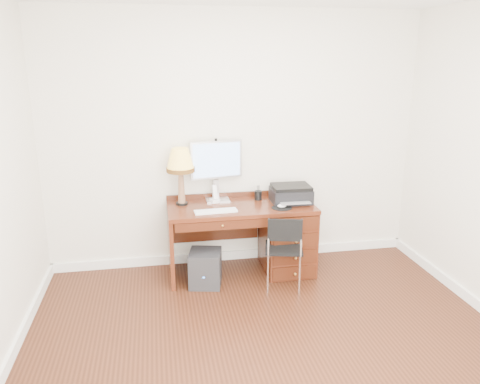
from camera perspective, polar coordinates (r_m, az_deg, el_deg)
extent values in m
plane|color=black|center=(3.91, 4.04, -18.53)|extent=(4.00, 4.00, 0.00)
plane|color=silver|center=(5.00, -0.62, 6.17)|extent=(4.00, 0.00, 4.00)
cube|color=white|center=(5.37, -0.55, -7.65)|extent=(4.00, 0.03, 0.10)
cube|color=white|center=(3.96, -26.86, -19.08)|extent=(0.03, 3.50, 0.10)
cube|color=#522111|center=(4.81, 0.12, -1.86)|extent=(1.50, 0.65, 0.04)
cube|color=#522111|center=(5.05, 5.73, -5.57)|extent=(0.50, 0.61, 0.71)
cube|color=#522111|center=(4.87, -8.41, -6.51)|extent=(0.04, 0.61, 0.71)
cube|color=#411A0D|center=(5.14, -3.12, -3.84)|extent=(0.96, 0.03, 0.39)
cube|color=#411A0D|center=(4.51, -2.18, -4.06)|extent=(0.91, 0.03, 0.09)
sphere|color=#BF8C3F|center=(4.76, 6.84, -7.04)|extent=(0.03, 0.03, 0.03)
cube|color=silver|center=(4.96, -2.74, -0.96)|extent=(0.27, 0.21, 0.02)
cube|color=silver|center=(4.98, -2.84, 0.41)|extent=(0.06, 0.04, 0.20)
cube|color=silver|center=(4.89, -2.86, 3.95)|extent=(0.55, 0.13, 0.40)
cube|color=#4C8CF2|center=(4.86, -2.82, 3.89)|extent=(0.50, 0.09, 0.35)
cube|color=white|center=(4.61, -2.96, -2.34)|extent=(0.43, 0.14, 0.02)
cylinder|color=black|center=(4.74, 5.12, -1.93)|extent=(0.21, 0.21, 0.01)
ellipsoid|color=white|center=(4.73, 5.12, -1.69)|extent=(0.09, 0.06, 0.04)
cube|color=black|center=(4.93, 6.21, -0.39)|extent=(0.41, 0.33, 0.15)
cube|color=black|center=(4.90, 6.24, 0.63)|extent=(0.40, 0.31, 0.04)
cylinder|color=black|center=(4.86, -7.10, -1.40)|extent=(0.12, 0.12, 0.02)
cone|color=brown|center=(4.81, -7.17, 0.71)|extent=(0.08, 0.08, 0.35)
cone|color=#E7BC49|center=(4.74, -7.29, 4.01)|extent=(0.28, 0.28, 0.22)
cylinder|color=#593814|center=(4.77, -7.25, 2.73)|extent=(0.29, 0.29, 0.04)
cube|color=white|center=(4.90, -3.10, -1.05)|extent=(0.11, 0.11, 0.04)
cube|color=white|center=(4.87, -3.12, -0.02)|extent=(0.06, 0.07, 0.15)
cylinder|color=black|center=(4.98, 2.23, -0.41)|extent=(0.08, 0.08, 0.10)
cube|color=black|center=(4.66, 5.36, -6.81)|extent=(0.44, 0.44, 0.02)
cube|color=black|center=(4.42, 6.04, -4.65)|extent=(0.32, 0.10, 0.22)
cylinder|color=silver|center=(4.84, 3.05, -8.46)|extent=(0.02, 0.02, 0.40)
cylinder|color=silver|center=(4.92, 6.55, -8.14)|extent=(0.02, 0.02, 0.40)
cylinder|color=silver|center=(4.58, 3.94, -10.03)|extent=(0.02, 0.02, 0.40)
cylinder|color=silver|center=(4.66, 7.65, -9.66)|extent=(0.02, 0.02, 0.40)
cylinder|color=silver|center=(4.40, 4.10, -5.67)|extent=(0.02, 0.02, 0.36)
cylinder|color=silver|center=(4.49, 7.90, -5.37)|extent=(0.02, 0.02, 0.36)
cube|color=black|center=(4.76, -4.24, -9.24)|extent=(0.37, 0.37, 0.36)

